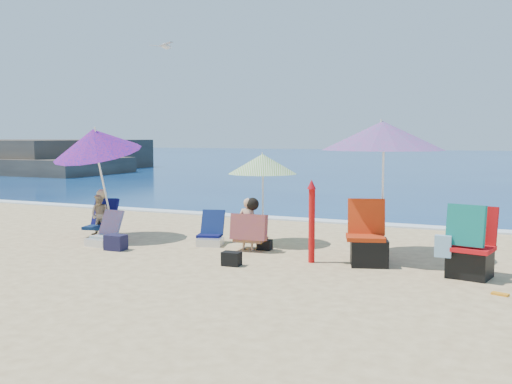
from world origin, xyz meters
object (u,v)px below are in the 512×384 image
at_px(person_center, 249,225).
at_px(seagull, 166,46).
at_px(chair_rainbow, 104,236).
at_px(umbrella_blue, 95,142).
at_px(furled_umbrella, 312,217).
at_px(chair_navy, 211,236).
at_px(camp_chair_left, 368,246).
at_px(umbrella_turquoise, 382,136).
at_px(camp_chair_right, 469,251).
at_px(person_left, 101,215).
at_px(umbrella_striped, 263,164).

distance_m(person_center, seagull, 4.30).
bearing_deg(chair_rainbow, umbrella_blue, 138.55).
relative_size(furled_umbrella, chair_navy, 1.84).
bearing_deg(person_center, umbrella_blue, -177.95).
xyz_separation_m(furled_umbrella, camp_chair_left, (0.91, 0.21, -0.45)).
height_order(umbrella_turquoise, camp_chair_right, umbrella_turquoise).
relative_size(umbrella_turquoise, furled_umbrella, 1.72).
relative_size(umbrella_blue, chair_navy, 3.21).
height_order(umbrella_turquoise, camp_chair_left, umbrella_turquoise).
relative_size(umbrella_turquoise, camp_chair_right, 2.15).
bearing_deg(person_center, umbrella_turquoise, 9.44).
distance_m(chair_rainbow, camp_chair_left, 5.12).
height_order(person_left, seagull, seagull).
height_order(umbrella_striped, furled_umbrella, umbrella_striped).
bearing_deg(umbrella_blue, furled_umbrella, -4.69).
distance_m(umbrella_striped, chair_navy, 1.73).
height_order(camp_chair_left, person_center, camp_chair_left).
xyz_separation_m(chair_rainbow, person_left, (-0.77, 0.86, 0.28)).
bearing_deg(umbrella_striped, person_center, -85.84).
height_order(umbrella_blue, seagull, seagull).
relative_size(chair_navy, chair_rainbow, 1.15).
bearing_deg(chair_navy, furled_umbrella, -18.42).
bearing_deg(umbrella_striped, chair_navy, -150.25).
relative_size(umbrella_turquoise, person_left, 2.43).
xyz_separation_m(furled_umbrella, person_center, (-1.39, 0.51, -0.29)).
height_order(chair_rainbow, camp_chair_right, camp_chair_right).
xyz_separation_m(umbrella_turquoise, camp_chair_left, (-0.05, -0.69, -1.80)).
xyz_separation_m(camp_chair_left, person_center, (-2.30, 0.30, 0.16)).
height_order(umbrella_turquoise, furled_umbrella, umbrella_turquoise).
bearing_deg(seagull, umbrella_blue, -136.92).
distance_m(umbrella_blue, chair_rainbow, 1.99).
relative_size(camp_chair_right, person_left, 1.13).
xyz_separation_m(umbrella_turquoise, umbrella_striped, (-2.41, 0.38, -0.55)).
relative_size(umbrella_turquoise, umbrella_striped, 1.34).
bearing_deg(chair_rainbow, furled_umbrella, 1.74).
bearing_deg(umbrella_striped, umbrella_turquoise, -8.92).
height_order(camp_chair_right, person_left, camp_chair_right).
relative_size(furled_umbrella, person_left, 1.41).
height_order(umbrella_blue, chair_rainbow, umbrella_blue).
height_order(person_center, seagull, seagull).
bearing_deg(umbrella_striped, chair_rainbow, -152.82).
relative_size(umbrella_striped, camp_chair_left, 1.67).
bearing_deg(furled_umbrella, seagull, 159.29).
bearing_deg(furled_umbrella, camp_chair_left, 12.97).
bearing_deg(person_left, chair_rainbow, -47.94).
relative_size(camp_chair_left, seagull, 1.64).
xyz_separation_m(umbrella_blue, person_left, (-0.18, 0.34, -1.55)).
bearing_deg(person_center, chair_navy, 164.37).
distance_m(furled_umbrella, person_center, 1.51).
bearing_deg(furled_umbrella, person_center, 159.74).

